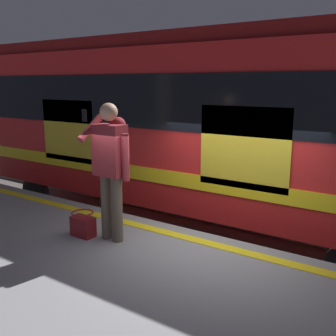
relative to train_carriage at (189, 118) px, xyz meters
The scene contains 7 objects.
ground_plane 3.83m from the train_carriage, 126.80° to the left, with size 25.79×25.79×0.00m, color #4C4742.
safety_line 3.45m from the train_carriage, 123.58° to the left, with size 16.85×0.16×0.01m, color yellow.
track_rail_near 3.03m from the train_carriage, 158.11° to the left, with size 22.35×0.08×0.16m, color slate.
track_rail_far 3.03m from the train_carriage, 157.74° to the right, with size 22.35×0.08×0.16m, color slate.
train_carriage is the anchor object (origin of this frame).
passenger 3.34m from the train_carriage, 104.14° to the left, with size 0.57×0.55×1.75m.
handbag 3.59m from the train_carriage, 97.05° to the left, with size 0.32×0.29×0.33m.
Camera 1 is at (-2.28, 4.39, 3.11)m, focal length 41.63 mm.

